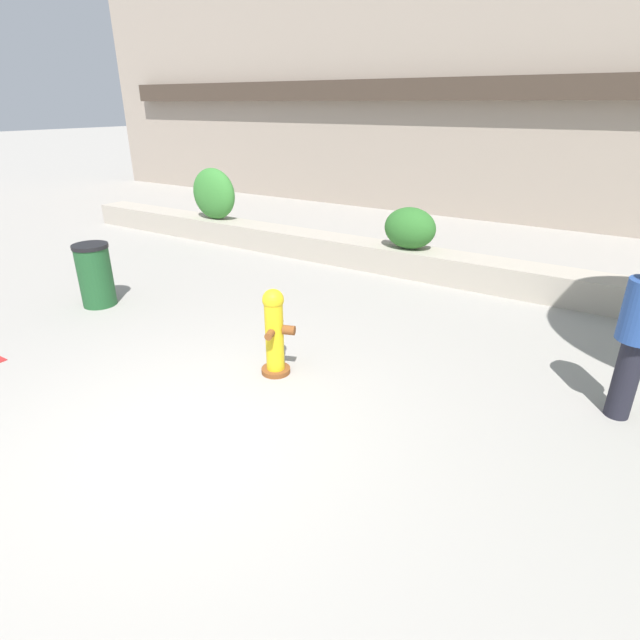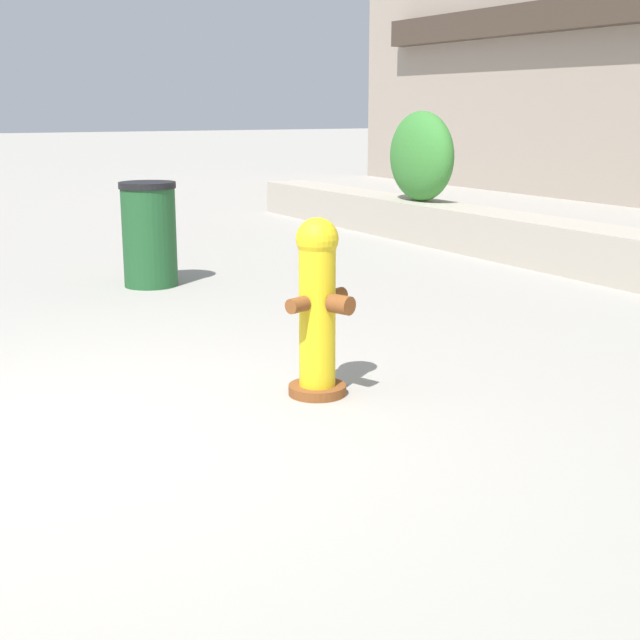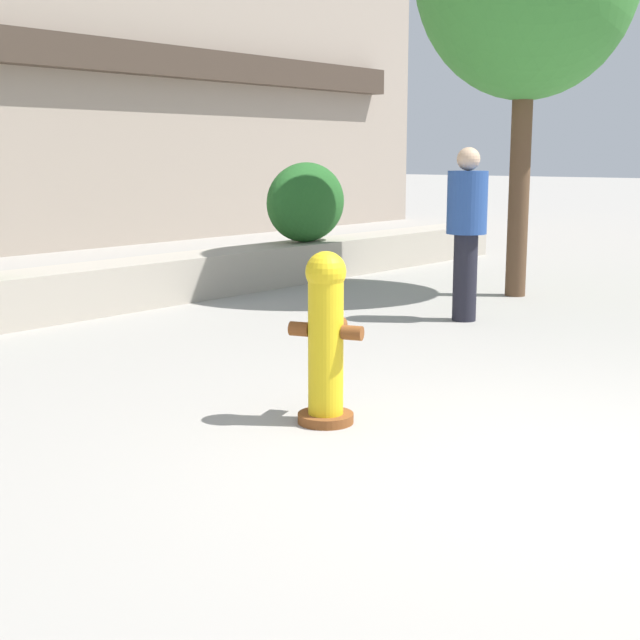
% 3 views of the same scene
% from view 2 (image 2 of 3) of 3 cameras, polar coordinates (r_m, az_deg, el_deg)
% --- Properties ---
extents(ground_plane, '(120.00, 120.00, 0.00)m').
position_cam_2_polar(ground_plane, '(4.85, -16.02, -7.65)').
color(ground_plane, '#9E9991').
extents(hedge_bush_0, '(1.19, 0.57, 1.16)m').
position_cam_2_polar(hedge_bush_0, '(11.89, 6.50, 10.37)').
color(hedge_bush_0, '#387F33').
rests_on(hedge_bush_0, planter_wall_low).
extents(fire_hydrant, '(0.48, 0.47, 1.08)m').
position_cam_2_polar(fire_hydrant, '(5.30, -0.14, 0.90)').
color(fire_hydrant, brown).
rests_on(fire_hydrant, ground).
extents(trash_bin, '(0.55, 0.55, 1.01)m').
position_cam_2_polar(trash_bin, '(8.82, -10.87, 5.42)').
color(trash_bin, '#1E5128').
rests_on(trash_bin, ground).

